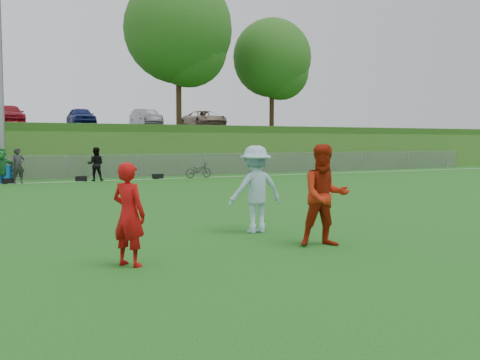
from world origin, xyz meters
TOP-DOWN VIEW (x-y plane):
  - ground at (0.00, 0.00)m, footprint 120.00×120.00m
  - sideline_far at (0.00, 18.00)m, footprint 60.00×0.10m
  - fence at (0.00, 20.00)m, footprint 58.00×0.06m
  - berm at (0.00, 31.00)m, footprint 120.00×18.00m
  - parking_lot at (0.00, 33.00)m, footprint 120.00×12.00m
  - tree_green_near at (8.16, 24.42)m, footprint 7.14×7.14m
  - tree_green_far at (16.16, 25.92)m, footprint 5.88×5.88m
  - car_row at (-1.17, 32.00)m, footprint 32.04×5.18m
  - spectator_row at (-2.91, 18.00)m, footprint 7.94×1.11m
  - gear_bags at (1.15, 18.10)m, footprint 7.94×0.41m
  - player_red_left at (-2.26, -0.89)m, footprint 0.67×0.73m
  - player_red_center at (1.50, -0.96)m, footprint 1.12×0.99m
  - player_blue at (1.04, 0.96)m, footprint 1.25×0.75m
  - frisbee at (1.31, 1.66)m, footprint 0.25×0.25m
  - recycling_bin at (-3.00, 18.27)m, footprint 0.75×0.75m
  - bicycle at (6.63, 17.80)m, footprint 1.66×0.81m

SIDE VIEW (x-z plane):
  - ground at x=0.00m, z-range 0.00..0.00m
  - sideline_far at x=0.00m, z-range 0.00..0.01m
  - gear_bags at x=1.15m, z-range 0.00..0.26m
  - bicycle at x=6.63m, z-range 0.00..0.83m
  - recycling_bin at x=-3.00m, z-range 0.00..0.86m
  - fence at x=0.00m, z-range 0.00..1.30m
  - player_red_left at x=-2.26m, z-range 0.00..1.67m
  - spectator_row at x=-2.91m, z-range 0.00..1.69m
  - player_blue at x=1.04m, z-range 0.00..1.90m
  - player_red_center at x=1.50m, z-range 0.00..1.94m
  - frisbee at x=1.31m, z-range 1.03..1.05m
  - berm at x=0.00m, z-range 0.00..3.00m
  - parking_lot at x=0.00m, z-range 3.00..3.10m
  - car_row at x=-1.17m, z-range 3.10..4.54m
  - tree_green_far at x=16.16m, z-range 3.87..12.06m
  - tree_green_near at x=8.16m, z-range 4.06..14.00m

